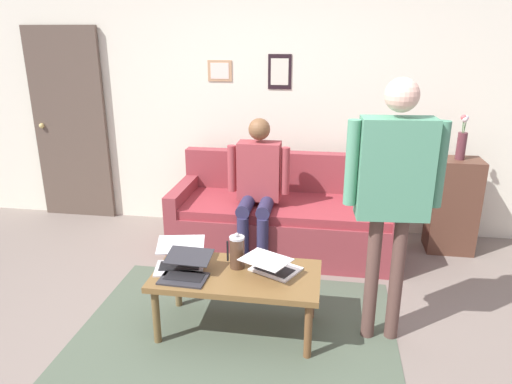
{
  "coord_description": "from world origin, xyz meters",
  "views": [
    {
      "loc": [
        -0.53,
        2.55,
        1.97
      ],
      "look_at": [
        0.02,
        -0.87,
        0.8
      ],
      "focal_mm": 33.0,
      "sensor_mm": 36.0,
      "label": 1
    }
  ],
  "objects_px": {
    "laptop_right": "(180,259)",
    "french_press": "(237,252)",
    "couch": "(286,219)",
    "laptop_left": "(186,270)",
    "interior_door": "(70,125)",
    "side_shelf": "(453,206)",
    "person_standing": "(394,181)",
    "laptop_center": "(272,266)",
    "person_seated": "(258,182)",
    "coffee_table": "(237,280)",
    "flower_vase": "(462,142)"
  },
  "relations": [
    {
      "from": "laptop_right",
      "to": "french_press",
      "type": "relative_size",
      "value": 1.62
    },
    {
      "from": "couch",
      "to": "laptop_left",
      "type": "distance_m",
      "value": 1.54
    },
    {
      "from": "french_press",
      "to": "interior_door",
      "type": "bearing_deg",
      "value": -39.56
    },
    {
      "from": "interior_door",
      "to": "laptop_left",
      "type": "height_order",
      "value": "interior_door"
    },
    {
      "from": "side_shelf",
      "to": "person_standing",
      "type": "bearing_deg",
      "value": 63.02
    },
    {
      "from": "laptop_center",
      "to": "person_seated",
      "type": "xyz_separation_m",
      "value": [
        0.27,
        -1.07,
        0.24
      ]
    },
    {
      "from": "couch",
      "to": "laptop_left",
      "type": "relative_size",
      "value": 6.16
    },
    {
      "from": "couch",
      "to": "laptop_center",
      "type": "xyz_separation_m",
      "value": [
        -0.03,
        1.3,
        0.18
      ]
    },
    {
      "from": "coffee_table",
      "to": "flower_vase",
      "type": "bearing_deg",
      "value": -137.7
    },
    {
      "from": "laptop_center",
      "to": "coffee_table",
      "type": "bearing_deg",
      "value": 12.2
    },
    {
      "from": "french_press",
      "to": "person_standing",
      "type": "bearing_deg",
      "value": 179.6
    },
    {
      "from": "laptop_center",
      "to": "french_press",
      "type": "relative_size",
      "value": 1.75
    },
    {
      "from": "french_press",
      "to": "flower_vase",
      "type": "bearing_deg",
      "value": -139.49
    },
    {
      "from": "flower_vase",
      "to": "couch",
      "type": "bearing_deg",
      "value": 8.67
    },
    {
      "from": "couch",
      "to": "coffee_table",
      "type": "relative_size",
      "value": 1.85
    },
    {
      "from": "laptop_right",
      "to": "side_shelf",
      "type": "distance_m",
      "value": 2.64
    },
    {
      "from": "laptop_right",
      "to": "person_standing",
      "type": "bearing_deg",
      "value": -178.75
    },
    {
      "from": "laptop_center",
      "to": "flower_vase",
      "type": "bearing_deg",
      "value": -134.48
    },
    {
      "from": "couch",
      "to": "french_press",
      "type": "bearing_deg",
      "value": 80.29
    },
    {
      "from": "couch",
      "to": "person_seated",
      "type": "distance_m",
      "value": 0.53
    },
    {
      "from": "laptop_left",
      "to": "laptop_center",
      "type": "distance_m",
      "value": 0.58
    },
    {
      "from": "coffee_table",
      "to": "person_standing",
      "type": "bearing_deg",
      "value": -175.41
    },
    {
      "from": "coffee_table",
      "to": "side_shelf",
      "type": "relative_size",
      "value": 1.26
    },
    {
      "from": "interior_door",
      "to": "person_standing",
      "type": "bearing_deg",
      "value": 150.24
    },
    {
      "from": "interior_door",
      "to": "laptop_center",
      "type": "height_order",
      "value": "interior_door"
    },
    {
      "from": "laptop_center",
      "to": "side_shelf",
      "type": "relative_size",
      "value": 0.51
    },
    {
      "from": "interior_door",
      "to": "person_standing",
      "type": "relative_size",
      "value": 1.18
    },
    {
      "from": "side_shelf",
      "to": "person_seated",
      "type": "bearing_deg",
      "value": 14.63
    },
    {
      "from": "person_seated",
      "to": "french_press",
      "type": "bearing_deg",
      "value": 90.99
    },
    {
      "from": "person_seated",
      "to": "person_standing",
      "type": "bearing_deg",
      "value": 133.91
    },
    {
      "from": "interior_door",
      "to": "french_press",
      "type": "bearing_deg",
      "value": 140.44
    },
    {
      "from": "coffee_table",
      "to": "laptop_left",
      "type": "distance_m",
      "value": 0.35
    },
    {
      "from": "interior_door",
      "to": "laptop_left",
      "type": "bearing_deg",
      "value": 133.37
    },
    {
      "from": "interior_door",
      "to": "side_shelf",
      "type": "relative_size",
      "value": 2.3
    },
    {
      "from": "laptop_left",
      "to": "laptop_center",
      "type": "bearing_deg",
      "value": -165.52
    },
    {
      "from": "interior_door",
      "to": "person_standing",
      "type": "height_order",
      "value": "interior_door"
    },
    {
      "from": "laptop_left",
      "to": "person_standing",
      "type": "distance_m",
      "value": 1.45
    },
    {
      "from": "interior_door",
      "to": "flower_vase",
      "type": "height_order",
      "value": "interior_door"
    },
    {
      "from": "couch",
      "to": "side_shelf",
      "type": "relative_size",
      "value": 2.32
    },
    {
      "from": "french_press",
      "to": "person_seated",
      "type": "xyz_separation_m",
      "value": [
        0.02,
        -1.04,
        0.17
      ]
    },
    {
      "from": "interior_door",
      "to": "laptop_center",
      "type": "relative_size",
      "value": 4.54
    },
    {
      "from": "laptop_center",
      "to": "person_seated",
      "type": "distance_m",
      "value": 1.13
    },
    {
      "from": "couch",
      "to": "person_seated",
      "type": "bearing_deg",
      "value": 44.05
    },
    {
      "from": "coffee_table",
      "to": "laptop_left",
      "type": "bearing_deg",
      "value": 16.09
    },
    {
      "from": "couch",
      "to": "laptop_center",
      "type": "relative_size",
      "value": 4.58
    },
    {
      "from": "coffee_table",
      "to": "laptop_center",
      "type": "xyz_separation_m",
      "value": [
        -0.23,
        -0.05,
        0.1
      ]
    },
    {
      "from": "flower_vase",
      "to": "coffee_table",
      "type": "bearing_deg",
      "value": 42.3
    },
    {
      "from": "interior_door",
      "to": "person_seated",
      "type": "distance_m",
      "value": 2.33
    },
    {
      "from": "french_press",
      "to": "laptop_left",
      "type": "bearing_deg",
      "value": 29.81
    },
    {
      "from": "coffee_table",
      "to": "side_shelf",
      "type": "height_order",
      "value": "side_shelf"
    }
  ]
}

